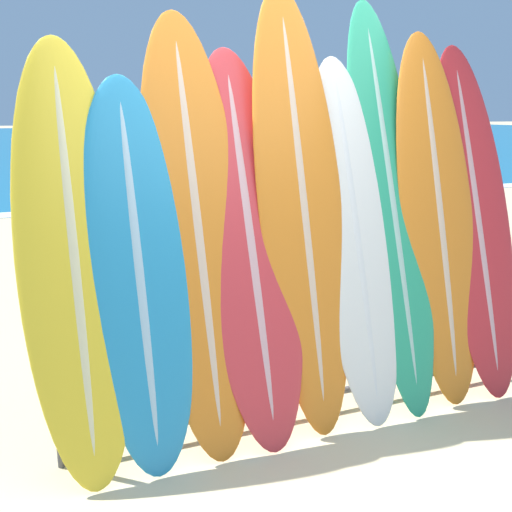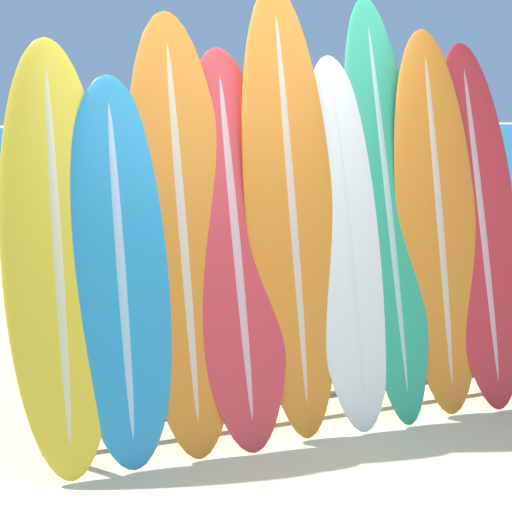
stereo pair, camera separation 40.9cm
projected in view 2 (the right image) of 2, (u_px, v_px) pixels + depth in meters
The scene contains 14 objects.
ground_plane at pixel (285, 455), 3.24m from camera, with size 160.00×160.00×0.00m, color #CCB789.
ocean_water at pixel (94, 140), 38.79m from camera, with size 120.00×60.00×0.01m.
surfboard_rack at pixel (294, 350), 3.53m from camera, with size 2.89×0.04×0.81m.
surfboard_slot_0 at pixel (58, 252), 3.10m from camera, with size 0.56×0.84×2.21m.
surfboard_slot_1 at pixel (121, 267), 3.17m from camera, with size 0.56×0.75×2.02m.
surfboard_slot_2 at pixel (182, 229), 3.28m from camera, with size 0.57×0.86×2.38m.
surfboard_slot_3 at pixel (235, 243), 3.36m from camera, with size 0.57×0.87×2.19m.
surfboard_slot_4 at pixel (290, 208), 3.43m from camera, with size 0.54×0.80×2.54m.
surfboard_slot_5 at pixel (346, 240), 3.53m from camera, with size 0.51×0.78×2.15m.
surfboard_slot_6 at pixel (386, 205), 3.63m from camera, with size 0.48×0.90×2.52m.
surfboard_slot_7 at pixel (437, 220), 3.69m from camera, with size 0.56×0.70×2.32m.
surfboard_slot_8 at pixel (480, 223), 3.79m from camera, with size 0.55×0.78×2.25m.
person_near_water at pixel (327, 168), 9.02m from camera, with size 0.30×0.24×1.79m.
person_mid_beach at pixel (266, 164), 9.65m from camera, with size 0.24×0.30×1.81m.
Camera 2 is at (-0.97, -2.73, 1.82)m, focal length 42.00 mm.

